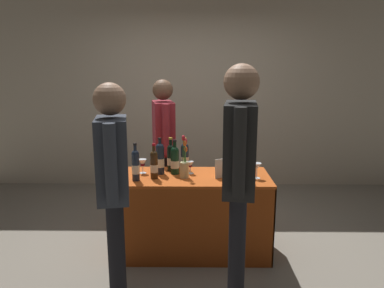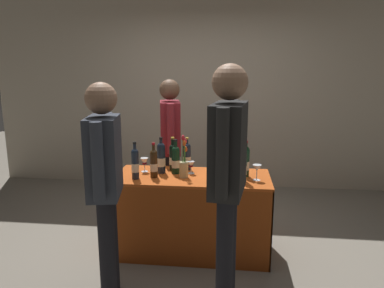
# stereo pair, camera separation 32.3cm
# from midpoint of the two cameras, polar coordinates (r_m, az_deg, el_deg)

# --- Properties ---
(ground_plane) EXTENTS (12.00, 12.00, 0.00)m
(ground_plane) POSITION_cam_midpoint_polar(r_m,az_deg,el_deg) (3.60, 2.68, -16.59)
(ground_plane) COLOR gray
(back_partition) EXTENTS (6.37, 0.12, 2.86)m
(back_partition) POSITION_cam_midpoint_polar(r_m,az_deg,el_deg) (5.23, 4.37, 8.76)
(back_partition) COLOR #B2A893
(back_partition) RESTS_ON ground_plane
(tasting_table) EXTENTS (1.43, 0.61, 0.75)m
(tasting_table) POSITION_cam_midpoint_polar(r_m,az_deg,el_deg) (3.39, 2.77, -9.07)
(tasting_table) COLOR #B74C19
(tasting_table) RESTS_ON ground_plane
(featured_wine_bottle) EXTENTS (0.07, 0.07, 0.33)m
(featured_wine_bottle) POSITION_cam_midpoint_polar(r_m,az_deg,el_deg) (3.45, -0.41, -2.04)
(featured_wine_bottle) COLOR black
(featured_wine_bottle) RESTS_ON tasting_table
(display_bottle_0) EXTENTS (0.08, 0.08, 0.32)m
(display_bottle_0) POSITION_cam_midpoint_polar(r_m,az_deg,el_deg) (3.47, 1.86, -1.95)
(display_bottle_0) COLOR #192333
(display_bottle_0) RESTS_ON tasting_table
(display_bottle_1) EXTENTS (0.07, 0.07, 0.32)m
(display_bottle_1) POSITION_cam_midpoint_polar(r_m,az_deg,el_deg) (3.23, -3.27, -3.08)
(display_bottle_1) COLOR #38230F
(display_bottle_1) RESTS_ON tasting_table
(display_bottle_2) EXTENTS (0.07, 0.07, 0.36)m
(display_bottle_2) POSITION_cam_midpoint_polar(r_m,az_deg,el_deg) (3.41, 9.46, -2.18)
(display_bottle_2) COLOR #192333
(display_bottle_2) RESTS_ON tasting_table
(display_bottle_3) EXTENTS (0.08, 0.08, 0.33)m
(display_bottle_3) POSITION_cam_midpoint_polar(r_m,az_deg,el_deg) (3.34, 0.15, -2.48)
(display_bottle_3) COLOR black
(display_bottle_3) RESTS_ON tasting_table
(display_bottle_4) EXTENTS (0.07, 0.07, 0.35)m
(display_bottle_4) POSITION_cam_midpoint_polar(r_m,az_deg,el_deg) (3.16, 11.05, -3.40)
(display_bottle_4) COLOR black
(display_bottle_4) RESTS_ON tasting_table
(display_bottle_5) EXTENTS (0.07, 0.07, 0.34)m
(display_bottle_5) POSITION_cam_midpoint_polar(r_m,az_deg,el_deg) (3.20, -6.20, -3.10)
(display_bottle_5) COLOR #192333
(display_bottle_5) RESTS_ON tasting_table
(display_bottle_6) EXTENTS (0.08, 0.08, 0.34)m
(display_bottle_6) POSITION_cam_midpoint_polar(r_m,az_deg,el_deg) (3.36, -2.19, -2.19)
(display_bottle_6) COLOR #192333
(display_bottle_6) RESTS_ON tasting_table
(display_bottle_7) EXTENTS (0.08, 0.08, 0.33)m
(display_bottle_7) POSITION_cam_midpoint_polar(r_m,az_deg,el_deg) (3.31, 11.29, -2.68)
(display_bottle_7) COLOR black
(display_bottle_7) RESTS_ON tasting_table
(wine_glass_near_vendor) EXTENTS (0.08, 0.08, 0.14)m
(wine_glass_near_vendor) POSITION_cam_midpoint_polar(r_m,az_deg,el_deg) (3.42, -4.92, -2.90)
(wine_glass_near_vendor) COLOR silver
(wine_glass_near_vendor) RESTS_ON tasting_table
(wine_glass_mid) EXTENTS (0.07, 0.07, 0.12)m
(wine_glass_mid) POSITION_cam_midpoint_polar(r_m,az_deg,el_deg) (3.36, 2.60, -3.39)
(wine_glass_mid) COLOR silver
(wine_glass_mid) RESTS_ON tasting_table
(wine_glass_near_taster) EXTENTS (0.08, 0.08, 0.14)m
(wine_glass_near_taster) POSITION_cam_midpoint_polar(r_m,az_deg,el_deg) (3.23, 13.16, -3.88)
(wine_glass_near_taster) COLOR silver
(wine_glass_near_taster) RESTS_ON tasting_table
(flower_vase) EXTENTS (0.08, 0.09, 0.39)m
(flower_vase) POSITION_cam_midpoint_polar(r_m,az_deg,el_deg) (3.23, 1.56, -3.31)
(flower_vase) COLOR tan
(flower_vase) RESTS_ON tasting_table
(brochure_stand) EXTENTS (0.15, 0.09, 0.17)m
(brochure_stand) POSITION_cam_midpoint_polar(r_m,az_deg,el_deg) (3.23, 7.77, -4.01)
(brochure_stand) COLOR silver
(brochure_stand) RESTS_ON tasting_table
(vendor_presenter) EXTENTS (0.29, 0.58, 1.61)m
(vendor_presenter) POSITION_cam_midpoint_polar(r_m,az_deg,el_deg) (3.95, -1.16, 0.89)
(vendor_presenter) COLOR black
(vendor_presenter) RESTS_ON ground_plane
(taster_foreground_right) EXTENTS (0.28, 0.55, 1.63)m
(taster_foreground_right) POSITION_cam_midpoint_polar(r_m,az_deg,el_deg) (2.62, -10.31, -4.80)
(taster_foreground_right) COLOR black
(taster_foreground_right) RESTS_ON ground_plane
(taster_foreground_left) EXTENTS (0.27, 0.62, 1.75)m
(taster_foreground_left) POSITION_cam_midpoint_polar(r_m,az_deg,el_deg) (2.48, 9.51, -3.47)
(taster_foreground_left) COLOR black
(taster_foreground_left) RESTS_ON ground_plane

